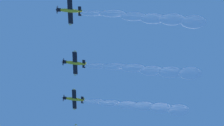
# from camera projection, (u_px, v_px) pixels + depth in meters

# --- Properties ---
(airplane_left_wingman) EXTENTS (7.36, 6.96, 2.40)m
(airplane_left_wingman) POSITION_uv_depth(u_px,v_px,m) (69.00, 11.00, 78.14)
(airplane_left_wingman) COLOR gold
(airplane_right_wingman) EXTENTS (7.38, 6.97, 2.54)m
(airplane_right_wingman) POSITION_uv_depth(u_px,v_px,m) (74.00, 63.00, 84.44)
(airplane_right_wingman) COLOR gold
(airplane_outer_left) EXTENTS (7.39, 6.96, 2.43)m
(airplane_outer_left) POSITION_uv_depth(u_px,v_px,m) (73.00, 99.00, 92.97)
(airplane_outer_left) COLOR gold
(smoke_trail_left_wingman) EXTENTS (20.55, 29.53, 6.00)m
(smoke_trail_left_wingman) POSITION_uv_depth(u_px,v_px,m) (161.00, 19.00, 76.38)
(smoke_trail_left_wingman) COLOR white
(smoke_trail_right_wingman) EXTENTS (20.20, 30.01, 5.93)m
(smoke_trail_right_wingman) POSITION_uv_depth(u_px,v_px,m) (159.00, 71.00, 82.57)
(smoke_trail_right_wingman) COLOR white
(smoke_trail_outer_left) EXTENTS (20.31, 29.81, 6.15)m
(smoke_trail_outer_left) POSITION_uv_depth(u_px,v_px,m) (150.00, 107.00, 91.15)
(smoke_trail_outer_left) COLOR white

